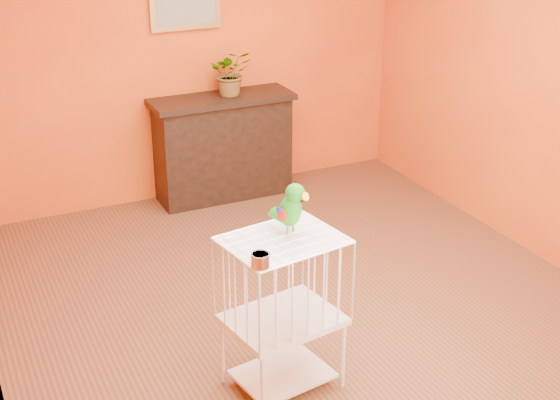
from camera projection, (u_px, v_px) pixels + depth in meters
ground at (302, 306)px, 5.37m from camera, size 4.50×4.50×0.00m
room_shell at (305, 82)px, 4.74m from camera, size 4.50×4.50×4.50m
console_cabinet at (223, 147)px, 6.96m from camera, size 1.26×0.45×0.94m
potted_plant at (233, 79)px, 6.71m from camera, size 0.45×0.48×0.31m
framed_picture at (185, 0)px, 6.51m from camera, size 0.62×0.04×0.50m
birdcage at (283, 312)px, 4.37m from camera, size 0.68×0.56×0.95m
feed_cup at (260, 260)px, 3.89m from camera, size 0.10×0.10×0.07m
parrot at (291, 207)px, 4.21m from camera, size 0.17×0.26×0.30m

